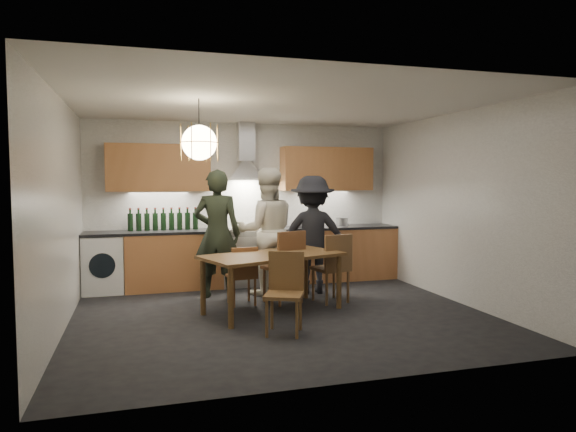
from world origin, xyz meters
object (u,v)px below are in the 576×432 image
object	(u,v)px
chair_back_left	(243,272)
person_right	(313,234)
dining_table	(273,261)
mixing_bowl	(303,225)
person_mid	(266,231)
wine_bottles	(163,219)
chair_front	(285,286)
person_left	(217,234)
stock_pot	(342,222)

from	to	relation	value
chair_back_left	person_right	distance (m)	1.33
dining_table	mixing_bowl	distance (m)	2.00
person_mid	wine_bottles	size ratio (longest dim) A/B	1.75
chair_front	person_mid	bearing A→B (deg)	106.67
dining_table	person_left	bearing A→B (deg)	100.20
mixing_bowl	wine_bottles	world-z (taller)	wine_bottles
person_mid	mixing_bowl	size ratio (longest dim) A/B	6.09
chair_back_left	person_left	size ratio (longest dim) A/B	0.44
chair_back_left	stock_pot	xyz separation A→B (m)	(1.97, 1.36, 0.51)
person_mid	person_right	bearing A→B (deg)	175.70
stock_pot	mixing_bowl	bearing A→B (deg)	-177.22
dining_table	chair_back_left	size ratio (longest dim) A/B	2.44
dining_table	chair_back_left	distance (m)	0.54
stock_pot	wine_bottles	xyz separation A→B (m)	(-2.92, 0.11, 0.10)
mixing_bowl	wine_bottles	size ratio (longest dim) A/B	0.29
person_left	wine_bottles	world-z (taller)	person_left
chair_front	person_right	xyz separation A→B (m)	(0.94, 1.80, 0.36)
chair_front	mixing_bowl	bearing A→B (deg)	92.39
mixing_bowl	stock_pot	xyz separation A→B (m)	(0.70, 0.03, 0.03)
person_left	stock_pot	world-z (taller)	person_left
dining_table	person_left	xyz separation A→B (m)	(-0.55, 1.00, 0.26)
dining_table	person_mid	bearing A→B (deg)	61.88
person_mid	person_right	world-z (taller)	person_mid
mixing_bowl	chair_back_left	bearing A→B (deg)	-133.70
dining_table	person_right	world-z (taller)	person_right
wine_bottles	chair_back_left	bearing A→B (deg)	-56.98
person_mid	person_right	xyz separation A→B (m)	(0.68, -0.09, -0.06)
stock_pot	wine_bottles	world-z (taller)	wine_bottles
chair_back_left	person_right	world-z (taller)	person_right
person_mid	person_left	bearing A→B (deg)	4.04
person_left	stock_pot	bearing A→B (deg)	-142.34
mixing_bowl	stock_pot	bearing A→B (deg)	2.78
dining_table	person_right	xyz separation A→B (m)	(0.85, 0.92, 0.21)
person_mid	person_right	distance (m)	0.69
mixing_bowl	wine_bottles	bearing A→B (deg)	176.40
mixing_bowl	stock_pot	distance (m)	0.70
chair_front	person_left	distance (m)	1.98
chair_back_left	person_left	bearing A→B (deg)	-72.16
person_left	person_right	distance (m)	1.41
dining_table	wine_bottles	distance (m)	2.29
chair_front	wine_bottles	xyz separation A→B (m)	(-1.17, 2.75, 0.57)
dining_table	wine_bottles	bearing A→B (deg)	105.15
chair_front	person_right	size ratio (longest dim) A/B	0.51
chair_back_left	chair_front	distance (m)	1.30
chair_back_left	mixing_bowl	bearing A→B (deg)	-138.70
mixing_bowl	person_mid	bearing A→B (deg)	-137.98
wine_bottles	person_right	bearing A→B (deg)	-24.25
dining_table	person_mid	size ratio (longest dim) A/B	1.05
person_right	stock_pot	distance (m)	1.18
chair_back_left	person_left	xyz separation A→B (m)	(-0.25, 0.60, 0.46)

